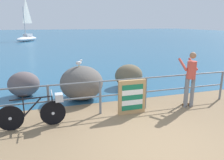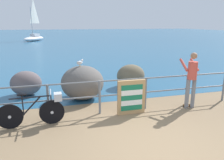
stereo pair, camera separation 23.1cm
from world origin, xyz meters
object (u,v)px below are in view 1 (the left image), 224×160
at_px(breakwater_boulder_right, 129,76).
at_px(sailboat, 27,36).
at_px(breakwater_boulder_main, 82,83).
at_px(breakwater_boulder_left, 24,84).
at_px(seagull, 79,63).
at_px(person_at_railing, 190,77).
at_px(bicycle, 38,110).
at_px(folded_deckchair_stack, 132,97).

distance_m(breakwater_boulder_right, sailboat, 27.40).
bearing_deg(breakwater_boulder_main, breakwater_boulder_left, 154.58).
xyz_separation_m(breakwater_boulder_right, seagull, (-2.25, -1.05, 0.86)).
bearing_deg(person_at_railing, sailboat, 18.93).
distance_m(breakwater_boulder_main, breakwater_boulder_left, 2.21).
relative_size(person_at_railing, breakwater_boulder_main, 1.18).
bearing_deg(breakwater_boulder_main, person_at_railing, -28.49).
bearing_deg(breakwater_boulder_right, seagull, -154.93).
bearing_deg(person_at_railing, breakwater_boulder_left, 68.41).
height_order(bicycle, folded_deckchair_stack, folded_deckchair_stack).
xyz_separation_m(bicycle, folded_deckchair_stack, (2.65, 0.09, 0.06)).
distance_m(bicycle, breakwater_boulder_left, 2.80).
bearing_deg(sailboat, folded_deckchair_stack, 41.84).
bearing_deg(sailboat, breakwater_boulder_right, 44.75).
bearing_deg(breakwater_boulder_right, bicycle, -142.09).
bearing_deg(folded_deckchair_stack, breakwater_boulder_main, 125.59).
bearing_deg(folded_deckchair_stack, sailboat, 99.53).
bearing_deg(person_at_railing, seagull, 68.35).
bearing_deg(folded_deckchair_stack, breakwater_boulder_right, 70.56).
distance_m(folded_deckchair_stack, breakwater_boulder_main, 2.10).
xyz_separation_m(folded_deckchair_stack, breakwater_boulder_right, (0.96, 2.71, -0.04)).
distance_m(breakwater_boulder_left, seagull, 2.33).
bearing_deg(bicycle, seagull, 51.06).
xyz_separation_m(breakwater_boulder_main, breakwater_boulder_right, (2.18, 1.01, -0.12)).
relative_size(bicycle, person_at_railing, 0.96).
xyz_separation_m(person_at_railing, breakwater_boulder_right, (-1.01, 2.74, -0.52)).
xyz_separation_m(breakwater_boulder_left, sailboat, (-1.74, 26.82, 0.25)).
bearing_deg(breakwater_boulder_right, breakwater_boulder_main, -155.08).
bearing_deg(person_at_railing, breakwater_boulder_right, 25.93).
height_order(breakwater_boulder_main, seagull, seagull).
bearing_deg(seagull, bicycle, -167.22).
relative_size(folded_deckchair_stack, breakwater_boulder_right, 0.86).
xyz_separation_m(breakwater_boulder_left, seagull, (1.92, -0.99, 0.88)).
height_order(breakwater_boulder_right, seagull, seagull).
height_order(breakwater_boulder_left, sailboat, sailboat).
xyz_separation_m(bicycle, seagull, (1.36, 1.76, 0.87)).
height_order(folded_deckchair_stack, breakwater_boulder_right, folded_deckchair_stack).
relative_size(breakwater_boulder_left, seagull, 3.70).
xyz_separation_m(seagull, sailboat, (-3.66, 27.81, -0.63)).
height_order(breakwater_boulder_left, seagull, seagull).
bearing_deg(breakwater_boulder_main, folded_deckchair_stack, -54.41).
relative_size(person_at_railing, seagull, 5.85).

